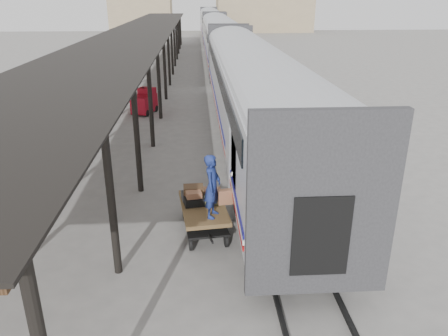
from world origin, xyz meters
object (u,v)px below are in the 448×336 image
at_px(luggage_tug, 145,102).
at_px(porter, 212,186).
at_px(pedestrian, 144,99).
at_px(baggage_cart, 204,212).

height_order(luggage_tug, porter, porter).
bearing_deg(pedestrian, porter, 83.21).
bearing_deg(porter, baggage_cart, 39.55).
xyz_separation_m(luggage_tug, porter, (3.49, -14.96, 1.09)).
bearing_deg(pedestrian, luggage_tug, 79.29).
xyz_separation_m(luggage_tug, pedestrian, (-0.07, 0.43, 0.08)).
height_order(baggage_cart, pedestrian, pedestrian).
bearing_deg(baggage_cart, luggage_tug, 96.10).
bearing_deg(baggage_cart, porter, -75.63).
relative_size(luggage_tug, porter, 1.05).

